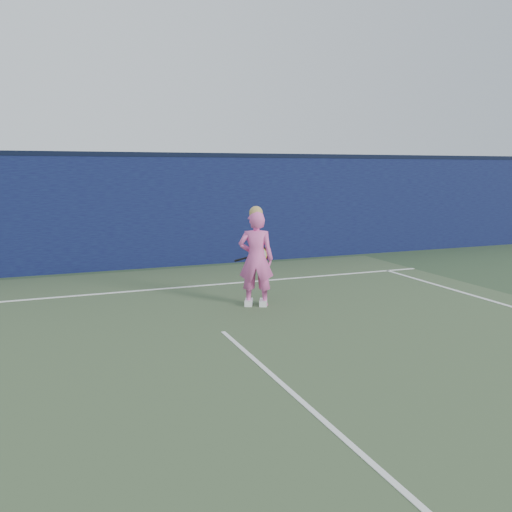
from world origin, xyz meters
name	(u,v)px	position (x,y,z in m)	size (l,w,h in m)	color
ground	(249,355)	(0.00, 0.00, 0.00)	(80.00, 80.00, 0.00)	#2E482C
court_surface	(331,428)	(0.00, -2.00, 0.00)	(11.00, 16.00, 0.01)	#4A5B39
backstop_wall	(147,213)	(0.00, 6.50, 1.25)	(24.00, 0.40, 2.50)	#0C0C36
wall_cap	(145,155)	(0.00, 6.50, 2.55)	(24.00, 0.42, 0.10)	black
player	(256,258)	(0.97, 2.22, 0.79)	(0.67, 0.58, 1.64)	#ED5CB0
racket	(258,255)	(1.16, 2.61, 0.77)	(0.54, 0.31, 0.32)	black
court_lines	(259,363)	(0.00, -0.33, 0.01)	(11.00, 12.04, 0.01)	white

